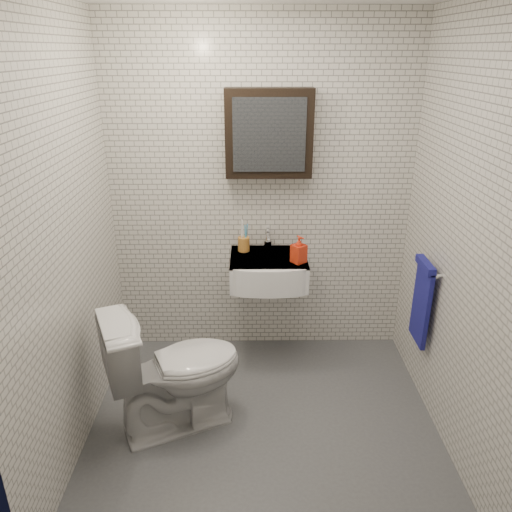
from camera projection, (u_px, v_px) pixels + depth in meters
name	position (u px, v px, depth m)	size (l,w,h in m)	color
ground	(264.00, 424.00, 3.21)	(2.20, 2.00, 0.01)	#4C5054
room_shell	(265.00, 206.00, 2.64)	(2.22, 2.02, 2.51)	silver
washbasin	(269.00, 271.00, 3.59)	(0.55, 0.50, 0.20)	white
faucet	(268.00, 240.00, 3.71)	(0.06, 0.20, 0.15)	silver
mirror_cabinet	(269.00, 134.00, 3.41)	(0.60, 0.15, 0.60)	black
towel_rail	(422.00, 299.00, 3.26)	(0.09, 0.30, 0.58)	silver
toothbrush_cup	(244.00, 243.00, 3.68)	(0.10, 0.10, 0.23)	#BA792E
soap_bottle	(299.00, 249.00, 3.46)	(0.09, 0.09, 0.19)	orange
toilet	(175.00, 369.00, 3.07)	(0.47, 0.82, 0.83)	silver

